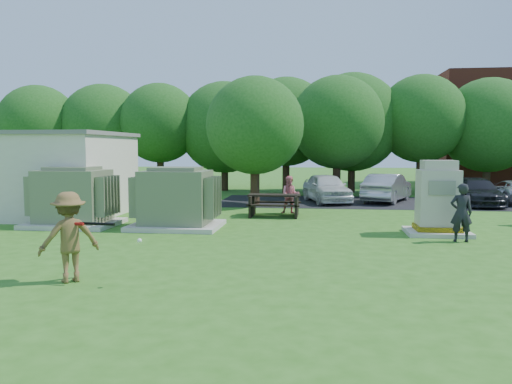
# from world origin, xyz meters

# --- Properties ---
(ground) EXTENTS (120.00, 120.00, 0.00)m
(ground) POSITION_xyz_m (0.00, 0.00, 0.00)
(ground) COLOR #2D6619
(ground) RESTS_ON ground
(parking_strip) EXTENTS (20.00, 6.00, 0.01)m
(parking_strip) POSITION_xyz_m (7.00, 13.50, 0.01)
(parking_strip) COLOR #232326
(parking_strip) RESTS_ON ground
(transformer_left) EXTENTS (3.00, 2.40, 2.07)m
(transformer_left) POSITION_xyz_m (-6.50, 4.50, 0.97)
(transformer_left) COLOR beige
(transformer_left) RESTS_ON ground
(transformer_right) EXTENTS (3.00, 2.40, 2.07)m
(transformer_right) POSITION_xyz_m (-2.80, 4.50, 0.97)
(transformer_right) COLOR beige
(transformer_right) RESTS_ON ground
(generator_cabinet) EXTENTS (1.92, 1.57, 2.34)m
(generator_cabinet) POSITION_xyz_m (5.72, 4.26, 1.02)
(generator_cabinet) COLOR beige
(generator_cabinet) RESTS_ON ground
(picnic_table) EXTENTS (2.06, 1.54, 0.88)m
(picnic_table) POSITION_xyz_m (0.26, 7.80, 0.55)
(picnic_table) COLOR black
(picnic_table) RESTS_ON ground
(batter) EXTENTS (1.35, 1.28, 1.84)m
(batter) POSITION_xyz_m (-2.99, -2.50, 0.92)
(batter) COLOR brown
(batter) RESTS_ON ground
(person_by_generator) EXTENTS (0.64, 0.44, 1.70)m
(person_by_generator) POSITION_xyz_m (6.11, 3.03, 0.85)
(person_by_generator) COLOR black
(person_by_generator) RESTS_ON ground
(person_at_picnic) EXTENTS (0.79, 0.63, 1.57)m
(person_at_picnic) POSITION_xyz_m (0.84, 8.69, 0.79)
(person_at_picnic) COLOR #E0767C
(person_at_picnic) RESTS_ON ground
(car_white) EXTENTS (2.78, 4.58, 1.46)m
(car_white) POSITION_xyz_m (2.40, 13.33, 0.73)
(car_white) COLOR silver
(car_white) RESTS_ON ground
(car_silver_a) EXTENTS (3.02, 4.58, 1.43)m
(car_silver_a) POSITION_xyz_m (5.44, 13.86, 0.71)
(car_silver_a) COLOR #A3A3A8
(car_silver_a) RESTS_ON ground
(car_dark) EXTENTS (1.89, 4.38, 1.25)m
(car_dark) POSITION_xyz_m (9.52, 12.93, 0.63)
(car_dark) COLOR black
(car_dark) RESTS_ON ground
(batting_equipment) EXTENTS (1.45, 0.26, 0.37)m
(batting_equipment) POSITION_xyz_m (-2.32, -2.56, 1.15)
(batting_equipment) COLOR black
(batting_equipment) RESTS_ON ground
(tree_row) EXTENTS (41.30, 13.30, 7.30)m
(tree_row) POSITION_xyz_m (1.75, 18.50, 4.15)
(tree_row) COLOR #47301E
(tree_row) RESTS_ON ground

